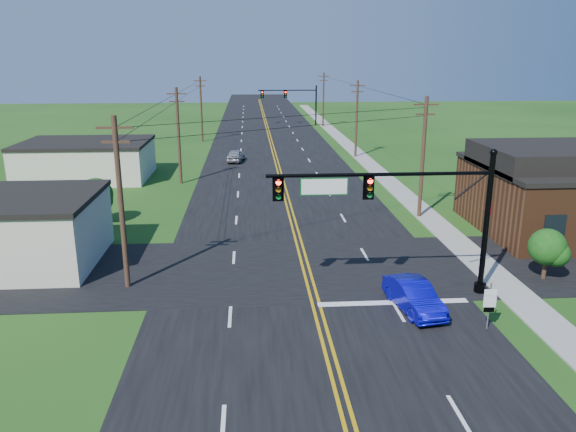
{
  "coord_description": "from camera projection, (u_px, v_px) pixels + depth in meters",
  "views": [
    {
      "loc": [
        -2.97,
        -18.03,
        11.82
      ],
      "look_at": [
        -1.0,
        10.0,
        3.74
      ],
      "focal_mm": 35.0,
      "sensor_mm": 36.0,
      "label": 1
    }
  ],
  "objects": [
    {
      "name": "cream_bldg_far",
      "position": [
        87.0,
        160.0,
        55.39
      ],
      "size": [
        12.2,
        9.2,
        3.7
      ],
      "color": "beige",
      "rests_on": "ground"
    },
    {
      "name": "utility_pole_left_c",
      "position": [
        201.0,
        108.0,
        78.25
      ],
      "size": [
        1.8,
        0.28,
        9.0
      ],
      "color": "#382619",
      "rests_on": "ground"
    },
    {
      "name": "road_cross",
      "position": [
        303.0,
        268.0,
        32.25
      ],
      "size": [
        70.0,
        10.0,
        0.04
      ],
      "primitive_type": "cube",
      "color": "black",
      "rests_on": "ground"
    },
    {
      "name": "utility_pole_right_a",
      "position": [
        423.0,
        155.0,
        41.2
      ],
      "size": [
        1.8,
        0.28,
        9.0
      ],
      "color": "#382619",
      "rests_on": "ground"
    },
    {
      "name": "distant_car",
      "position": [
        236.0,
        156.0,
        64.25
      ],
      "size": [
        2.22,
        4.31,
        1.4
      ],
      "primitive_type": "imported",
      "rotation": [
        0.0,
        0.0,
        3.0
      ],
      "color": "#A4A4A8",
      "rests_on": "ground"
    },
    {
      "name": "road_main",
      "position": [
        273.0,
        155.0,
        68.68
      ],
      "size": [
        16.0,
        220.0,
        0.04
      ],
      "primitive_type": "cube",
      "color": "black",
      "rests_on": "ground"
    },
    {
      "name": "blue_car",
      "position": [
        414.0,
        297.0,
        26.78
      ],
      "size": [
        2.2,
        4.5,
        1.42
      ],
      "primitive_type": "imported",
      "rotation": [
        0.0,
        0.0,
        0.17
      ],
      "color": "#0908B2",
      "rests_on": "ground"
    },
    {
      "name": "utility_pole_left_a",
      "position": [
        121.0,
        201.0,
        28.4
      ],
      "size": [
        1.8,
        0.28,
        9.0
      ],
      "color": "#382619",
      "rests_on": "ground"
    },
    {
      "name": "signal_mast_main",
      "position": [
        400.0,
        205.0,
        27.4
      ],
      "size": [
        11.3,
        0.6,
        7.48
      ],
      "color": "black",
      "rests_on": "ground"
    },
    {
      "name": "tree_left",
      "position": [
        96.0,
        195.0,
        40.3
      ],
      "size": [
        2.4,
        2.4,
        3.37
      ],
      "color": "#382619",
      "rests_on": "ground"
    },
    {
      "name": "stop_sign",
      "position": [
        491.0,
        212.0,
        37.28
      ],
      "size": [
        0.87,
        0.13,
        2.44
      ],
      "rotation": [
        0.0,
        0.0,
        -0.08
      ],
      "color": "slate",
      "rests_on": "ground"
    },
    {
      "name": "tree_right_back",
      "position": [
        481.0,
        172.0,
        46.04
      ],
      "size": [
        3.0,
        3.0,
        4.1
      ],
      "color": "#382619",
      "rests_on": "ground"
    },
    {
      "name": "ground",
      "position": [
        334.0,
        387.0,
        20.75
      ],
      "size": [
        260.0,
        260.0,
        0.0
      ],
      "primitive_type": "plane",
      "color": "#1A4012",
      "rests_on": "ground"
    },
    {
      "name": "route_sign",
      "position": [
        490.0,
        303.0,
        24.72
      ],
      "size": [
        0.56,
        0.11,
        2.25
      ],
      "rotation": [
        0.0,
        0.0,
        -0.08
      ],
      "color": "slate",
      "rests_on": "ground"
    },
    {
      "name": "signal_mast_far",
      "position": [
        291.0,
        99.0,
        96.49
      ],
      "size": [
        10.98,
        0.6,
        7.48
      ],
      "color": "black",
      "rests_on": "ground"
    },
    {
      "name": "utility_pole_right_b",
      "position": [
        357.0,
        117.0,
        66.13
      ],
      "size": [
        1.8,
        0.28,
        9.0
      ],
      "color": "#382619",
      "rests_on": "ground"
    },
    {
      "name": "utility_pole_right_c",
      "position": [
        323.0,
        99.0,
        94.89
      ],
      "size": [
        1.8,
        0.28,
        9.0
      ],
      "color": "#382619",
      "rests_on": "ground"
    },
    {
      "name": "utility_pole_left_b",
      "position": [
        179.0,
        134.0,
        52.36
      ],
      "size": [
        1.8,
        0.28,
        9.0
      ],
      "color": "#382619",
      "rests_on": "ground"
    },
    {
      "name": "shrub_corner",
      "position": [
        547.0,
        247.0,
        30.23
      ],
      "size": [
        2.0,
        2.0,
        2.86
      ],
      "color": "#382619",
      "rests_on": "ground"
    },
    {
      "name": "sidewalk",
      "position": [
        376.0,
        170.0,
        59.8
      ],
      "size": [
        2.0,
        160.0,
        0.08
      ],
      "primitive_type": "cube",
      "color": "gray",
      "rests_on": "ground"
    },
    {
      "name": "cream_bldg_near",
      "position": [
        8.0,
        230.0,
        32.46
      ],
      "size": [
        10.2,
        8.2,
        4.1
      ],
      "color": "beige",
      "rests_on": "ground"
    }
  ]
}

